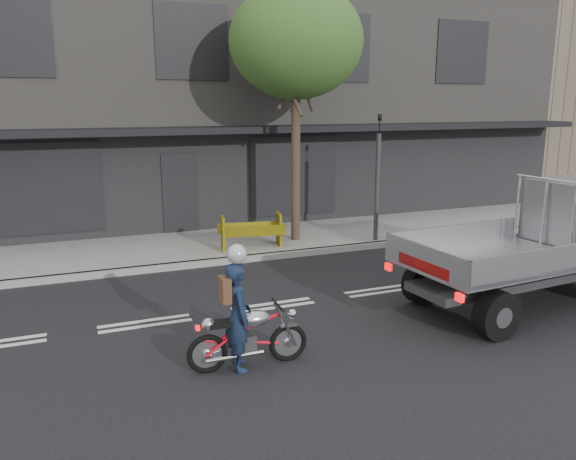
{
  "coord_description": "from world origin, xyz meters",
  "views": [
    {
      "loc": [
        -3.49,
        -9.52,
        3.81
      ],
      "look_at": [
        0.51,
        0.5,
        1.34
      ],
      "focal_mm": 35.0,
      "sensor_mm": 36.0,
      "label": 1
    }
  ],
  "objects_px": {
    "street_tree": "(296,42)",
    "construction_barrier": "(254,232)",
    "flatbed_ute": "(575,229)",
    "traffic_light_pole": "(377,185)",
    "motorcycle": "(248,336)",
    "rider": "(238,316)"
  },
  "relations": [
    {
      "from": "flatbed_ute",
      "to": "construction_barrier",
      "type": "height_order",
      "value": "flatbed_ute"
    },
    {
      "from": "street_tree",
      "to": "flatbed_ute",
      "type": "relative_size",
      "value": 1.27
    },
    {
      "from": "construction_barrier",
      "to": "flatbed_ute",
      "type": "bearing_deg",
      "value": -46.49
    },
    {
      "from": "traffic_light_pole",
      "to": "flatbed_ute",
      "type": "distance_m",
      "value": 5.22
    },
    {
      "from": "flatbed_ute",
      "to": "street_tree",
      "type": "bearing_deg",
      "value": 116.7
    },
    {
      "from": "motorcycle",
      "to": "construction_barrier",
      "type": "relative_size",
      "value": 1.13
    },
    {
      "from": "rider",
      "to": "street_tree",
      "type": "bearing_deg",
      "value": -25.75
    },
    {
      "from": "traffic_light_pole",
      "to": "motorcycle",
      "type": "bearing_deg",
      "value": -134.13
    },
    {
      "from": "construction_barrier",
      "to": "motorcycle",
      "type": "bearing_deg",
      "value": -109.24
    },
    {
      "from": "street_tree",
      "to": "construction_barrier",
      "type": "height_order",
      "value": "street_tree"
    },
    {
      "from": "rider",
      "to": "flatbed_ute",
      "type": "xyz_separation_m",
      "value": [
        7.08,
        0.59,
        0.56
      ]
    },
    {
      "from": "street_tree",
      "to": "traffic_light_pole",
      "type": "bearing_deg",
      "value": -23.03
    },
    {
      "from": "motorcycle",
      "to": "rider",
      "type": "bearing_deg",
      "value": -176.81
    },
    {
      "from": "rider",
      "to": "construction_barrier",
      "type": "distance_m",
      "value": 6.17
    },
    {
      "from": "street_tree",
      "to": "rider",
      "type": "xyz_separation_m",
      "value": [
        -3.55,
        -6.42,
        -4.48
      ]
    },
    {
      "from": "flatbed_ute",
      "to": "construction_barrier",
      "type": "bearing_deg",
      "value": 128.98
    },
    {
      "from": "rider",
      "to": "flatbed_ute",
      "type": "relative_size",
      "value": 0.3
    },
    {
      "from": "traffic_light_pole",
      "to": "rider",
      "type": "bearing_deg",
      "value": -134.92
    },
    {
      "from": "flatbed_ute",
      "to": "traffic_light_pole",
      "type": "bearing_deg",
      "value": 102.6
    },
    {
      "from": "rider",
      "to": "construction_barrier",
      "type": "xyz_separation_m",
      "value": [
        2.16,
        5.77,
        -0.2
      ]
    },
    {
      "from": "traffic_light_pole",
      "to": "flatbed_ute",
      "type": "height_order",
      "value": "traffic_light_pole"
    },
    {
      "from": "construction_barrier",
      "to": "rider",
      "type": "bearing_deg",
      "value": -110.56
    }
  ]
}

